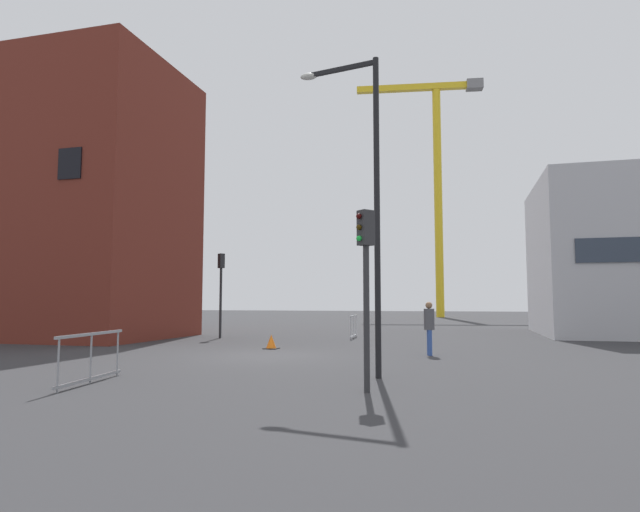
{
  "coord_description": "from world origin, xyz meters",
  "views": [
    {
      "loc": [
        6.14,
        -16.24,
        1.75
      ],
      "look_at": [
        0.0,
        6.95,
        3.8
      ],
      "focal_mm": 29.87,
      "sensor_mm": 36.0,
      "label": 1
    }
  ],
  "objects": [
    {
      "name": "ground",
      "position": [
        0.0,
        0.0,
        0.0
      ],
      "size": [
        160.0,
        160.0,
        0.0
      ],
      "primitive_type": "plane",
      "color": "#333335"
    },
    {
      "name": "brick_building",
      "position": [
        -12.42,
        5.65,
        6.56
      ],
      "size": [
        10.57,
        7.72,
        13.12
      ],
      "color": "maroon",
      "rests_on": "ground"
    },
    {
      "name": "construction_crane",
      "position": [
        3.73,
        44.0,
        16.88
      ],
      "size": [
        14.2,
        2.91,
        26.74
      ],
      "color": "yellow",
      "rests_on": "ground"
    },
    {
      "name": "streetlamp_tall",
      "position": [
        4.03,
        -3.93,
        4.5
      ],
      "size": [
        2.06,
        0.53,
        7.59
      ],
      "color": "black",
      "rests_on": "ground"
    },
    {
      "name": "traffic_light_verge",
      "position": [
        4.34,
        -5.9,
        2.41
      ],
      "size": [
        0.36,
        0.37,
        3.55
      ],
      "color": "#2D2D30",
      "rests_on": "ground"
    },
    {
      "name": "traffic_light_far",
      "position": [
        -5.04,
        7.31,
        2.72
      ],
      "size": [
        0.38,
        0.36,
        4.05
      ],
      "color": "#232326",
      "rests_on": "ground"
    },
    {
      "name": "pedestrian_walking",
      "position": [
        5.12,
        1.55,
        1.01
      ],
      "size": [
        0.34,
        0.34,
        1.73
      ],
      "color": "#33519E",
      "rests_on": "ground"
    },
    {
      "name": "safety_barrier_rear",
      "position": [
        -1.57,
        -6.34,
        0.56
      ],
      "size": [
        0.43,
        2.57,
        1.08
      ],
      "color": "gray",
      "rests_on": "ground"
    },
    {
      "name": "safety_barrier_right_run",
      "position": [
        1.12,
        8.98,
        0.56
      ],
      "size": [
        0.19,
        2.12,
        1.08
      ],
      "color": "#B2B5BA",
      "rests_on": "ground"
    },
    {
      "name": "traffic_cone_striped",
      "position": [
        -0.69,
        2.49,
        0.24
      ],
      "size": [
        0.52,
        0.52,
        0.52
      ],
      "color": "black",
      "rests_on": "ground"
    }
  ]
}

